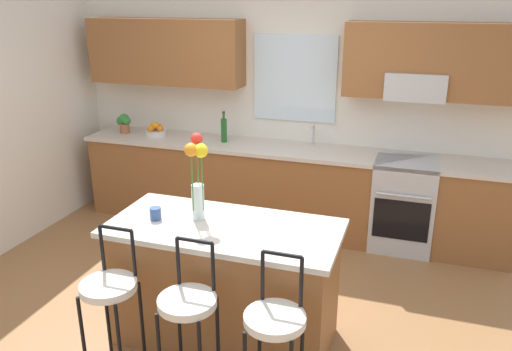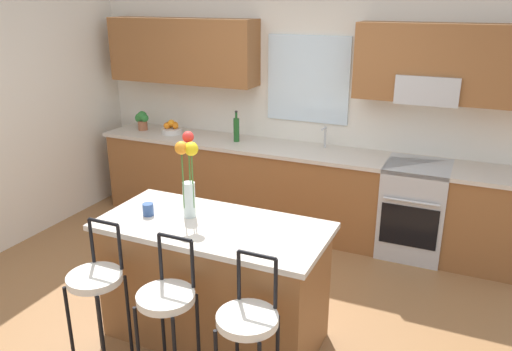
# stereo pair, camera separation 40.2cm
# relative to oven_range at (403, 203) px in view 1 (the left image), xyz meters

# --- Properties ---
(ground_plane) EXTENTS (14.00, 14.00, 0.00)m
(ground_plane) POSITION_rel_oven_range_xyz_m (-1.23, -1.68, -0.46)
(ground_plane) COLOR olive
(back_wall_assembly) EXTENTS (5.60, 0.50, 2.70)m
(back_wall_assembly) POSITION_rel_oven_range_xyz_m (-1.21, 0.31, 1.05)
(back_wall_assembly) COLOR silver
(back_wall_assembly) RESTS_ON ground
(counter_run) EXTENTS (4.56, 0.64, 0.92)m
(counter_run) POSITION_rel_oven_range_xyz_m (-1.23, 0.02, 0.01)
(counter_run) COLOR brown
(counter_run) RESTS_ON ground
(sink_faucet) EXTENTS (0.02, 0.13, 0.23)m
(sink_faucet) POSITION_rel_oven_range_xyz_m (-0.98, 0.17, 0.60)
(sink_faucet) COLOR #B7BABC
(sink_faucet) RESTS_ON counter_run
(oven_range) EXTENTS (0.60, 0.64, 0.92)m
(oven_range) POSITION_rel_oven_range_xyz_m (0.00, 0.00, 0.00)
(oven_range) COLOR #B7BABC
(oven_range) RESTS_ON ground
(kitchen_island) EXTENTS (1.62, 0.78, 0.92)m
(kitchen_island) POSITION_rel_oven_range_xyz_m (-1.14, -1.97, 0.00)
(kitchen_island) COLOR brown
(kitchen_island) RESTS_ON ground
(bar_stool_near) EXTENTS (0.36, 0.36, 1.04)m
(bar_stool_near) POSITION_rel_oven_range_xyz_m (-1.69, -2.57, 0.18)
(bar_stool_near) COLOR black
(bar_stool_near) RESTS_ON ground
(bar_stool_middle) EXTENTS (0.36, 0.36, 1.04)m
(bar_stool_middle) POSITION_rel_oven_range_xyz_m (-1.14, -2.57, 0.18)
(bar_stool_middle) COLOR black
(bar_stool_middle) RESTS_ON ground
(bar_stool_far) EXTENTS (0.36, 0.36, 1.04)m
(bar_stool_far) POSITION_rel_oven_range_xyz_m (-0.59, -2.57, 0.18)
(bar_stool_far) COLOR black
(bar_stool_far) RESTS_ON ground
(flower_vase) EXTENTS (0.16, 0.17, 0.62)m
(flower_vase) POSITION_rel_oven_range_xyz_m (-1.35, -1.93, 0.80)
(flower_vase) COLOR silver
(flower_vase) RESTS_ON kitchen_island
(mug_ceramic) EXTENTS (0.08, 0.08, 0.09)m
(mug_ceramic) POSITION_rel_oven_range_xyz_m (-1.64, -2.03, 0.51)
(mug_ceramic) COLOR #33518C
(mug_ceramic) RESTS_ON kitchen_island
(fruit_bowl_oranges) EXTENTS (0.24, 0.24, 0.16)m
(fruit_bowl_oranges) POSITION_rel_oven_range_xyz_m (-2.77, 0.03, 0.52)
(fruit_bowl_oranges) COLOR silver
(fruit_bowl_oranges) RESTS_ON counter_run
(bottle_olive_oil) EXTENTS (0.06, 0.06, 0.34)m
(bottle_olive_oil) POSITION_rel_oven_range_xyz_m (-1.93, 0.02, 0.60)
(bottle_olive_oil) COLOR #1E5923
(bottle_olive_oil) RESTS_ON counter_run
(potted_plant_small) EXTENTS (0.19, 0.13, 0.23)m
(potted_plant_small) POSITION_rel_oven_range_xyz_m (-3.18, 0.03, 0.59)
(potted_plant_small) COLOR #9E5B3D
(potted_plant_small) RESTS_ON counter_run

